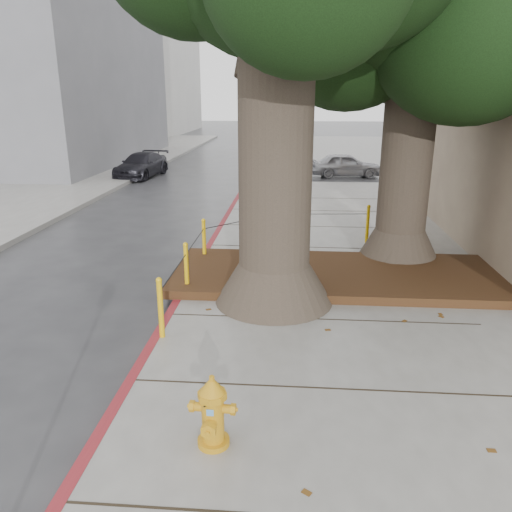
% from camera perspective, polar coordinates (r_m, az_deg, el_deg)
% --- Properties ---
extents(ground, '(140.00, 140.00, 0.00)m').
position_cam_1_polar(ground, '(6.48, 3.66, -15.79)').
color(ground, '#28282B').
rests_on(ground, ground).
extents(sidewalk_far, '(16.00, 20.00, 0.15)m').
position_cam_1_polar(sidewalk_far, '(36.06, 14.33, 11.77)').
color(sidewalk_far, slate).
rests_on(sidewalk_far, ground).
extents(curb_red, '(0.14, 26.00, 0.16)m').
position_cam_1_polar(curb_red, '(8.87, -9.12, -5.67)').
color(curb_red, maroon).
rests_on(curb_red, ground).
extents(planter_bed, '(6.40, 2.60, 0.16)m').
position_cam_1_polar(planter_bed, '(9.92, 9.30, -2.14)').
color(planter_bed, black).
rests_on(planter_bed, sidewalk_main).
extents(building_far_grey, '(12.00, 16.00, 12.00)m').
position_cam_1_polar(building_far_grey, '(31.34, -25.94, 20.65)').
color(building_far_grey, slate).
rests_on(building_far_grey, ground).
extents(building_far_white, '(12.00, 18.00, 15.00)m').
position_cam_1_polar(building_far_white, '(53.33, -15.20, 21.53)').
color(building_far_white, silver).
rests_on(building_far_white, ground).
extents(tree_far, '(4.50, 3.80, 7.17)m').
position_cam_1_polar(tree_far, '(11.12, 19.88, 24.32)').
color(tree_far, '#4C3F33').
rests_on(tree_far, sidewalk_main).
extents(bollard_ring, '(3.79, 5.39, 0.95)m').
position_cam_1_polar(bollard_ring, '(10.24, -0.68, 1.29)').
color(bollard_ring, '#EFB60D').
rests_on(bollard_ring, sidewalk_main).
extents(fire_hydrant, '(0.42, 0.37, 0.80)m').
position_cam_1_polar(fire_hydrant, '(5.30, -4.99, -17.34)').
color(fire_hydrant, orange).
rests_on(fire_hydrant, sidewalk_main).
extents(car_silver, '(3.28, 1.55, 1.08)m').
position_cam_1_polar(car_silver, '(23.62, 10.22, 10.21)').
color(car_silver, '#A6A5AA').
rests_on(car_silver, ground).
extents(car_dark, '(1.96, 3.87, 1.08)m').
position_cam_1_polar(car_dark, '(23.83, -12.97, 10.10)').
color(car_dark, black).
rests_on(car_dark, ground).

